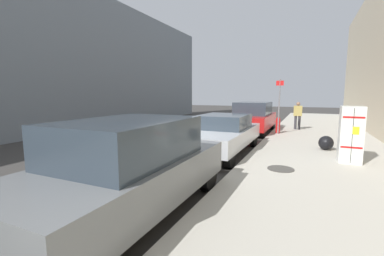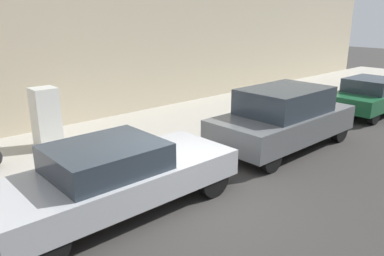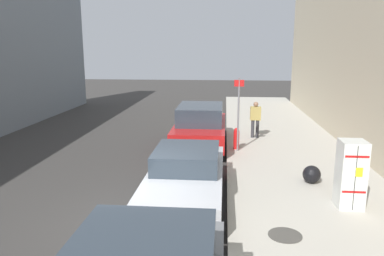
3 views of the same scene
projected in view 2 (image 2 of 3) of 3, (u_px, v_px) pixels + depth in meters
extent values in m
plane|color=#383533|center=(199.00, 208.00, 7.45)|extent=(80.00, 80.00, 0.00)
cube|color=#B2ADA0|center=(92.00, 148.00, 10.55)|extent=(4.67, 44.00, 0.17)
cube|color=beige|center=(29.00, 1.00, 11.86)|extent=(2.34, 39.60, 8.18)
cube|color=silver|center=(46.00, 118.00, 10.11)|extent=(0.60, 0.63, 1.66)
cube|color=black|center=(58.00, 116.00, 10.31)|extent=(0.01, 0.01, 1.58)
cube|color=yellow|center=(56.00, 110.00, 10.32)|extent=(0.16, 0.01, 0.22)
cube|color=red|center=(56.00, 97.00, 10.16)|extent=(0.54, 0.01, 0.05)
cube|color=red|center=(59.00, 128.00, 10.41)|extent=(0.54, 0.01, 0.05)
cylinder|color=#47443F|center=(135.00, 149.00, 10.14)|extent=(0.70, 0.70, 0.02)
cube|color=silver|center=(118.00, 180.00, 7.20)|extent=(1.88, 4.80, 0.55)
cube|color=#2D3842|center=(106.00, 157.00, 6.89)|extent=(1.66, 2.02, 0.50)
cylinder|color=black|center=(165.00, 158.00, 9.00)|extent=(0.22, 0.74, 0.74)
cylinder|color=black|center=(213.00, 180.00, 7.84)|extent=(0.22, 0.74, 0.74)
cylinder|color=black|center=(9.00, 208.00, 6.71)|extent=(0.22, 0.74, 0.74)
cylinder|color=black|center=(45.00, 248.00, 5.56)|extent=(0.22, 0.74, 0.74)
cube|color=slate|center=(283.00, 124.00, 10.66)|extent=(1.98, 4.59, 0.70)
cube|color=#2D3842|center=(285.00, 100.00, 10.46)|extent=(1.74, 2.52, 0.70)
cylinder|color=black|center=(290.00, 119.00, 12.47)|extent=(0.22, 0.68, 0.68)
cylinder|color=black|center=(339.00, 131.00, 11.25)|extent=(0.22, 0.68, 0.68)
cylinder|color=black|center=(219.00, 142.00, 10.28)|extent=(0.22, 0.68, 0.68)
cylinder|color=black|center=(271.00, 159.00, 9.06)|extent=(0.22, 0.68, 0.68)
cube|color=#1E6038|center=(372.00, 97.00, 14.49)|extent=(1.80, 4.35, 0.55)
cube|color=#2D3842|center=(372.00, 85.00, 14.20)|extent=(1.58, 1.83, 0.50)
cylinder|color=black|center=(369.00, 96.00, 16.15)|extent=(0.22, 0.65, 0.65)
cylinder|color=black|center=(332.00, 107.00, 14.09)|extent=(0.22, 0.65, 0.65)
cylinder|color=black|center=(373.00, 115.00, 13.00)|extent=(0.22, 0.65, 0.65)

